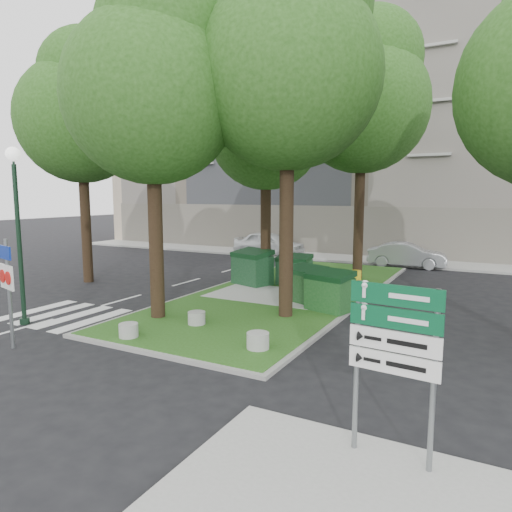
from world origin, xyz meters
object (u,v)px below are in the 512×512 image
Objects in this scene: tree_street_left at (83,108)px; traffic_sign_pole at (8,279)px; litter_bin at (356,279)px; tree_median_mid at (269,121)px; bollard_right at (258,341)px; directional_sign at (395,345)px; car_white at (269,244)px; tree_median_near_right at (291,56)px; car_silver at (407,255)px; street_lamp at (17,215)px; dumpster_d at (330,291)px; dumpster_a at (252,267)px; dumpster_b at (294,270)px; tree_median_near_left at (155,79)px; bollard_mid at (197,318)px; bollard_left at (129,330)px; tree_median_far at (365,93)px; dumpster_c at (305,284)px.

tree_street_left reaches higher than traffic_sign_pole.
tree_median_mid is at bearing -169.34° from litter_bin.
bollard_right is 0.22× the size of directional_sign.
car_white is (-2.13, 19.13, -1.03)m from traffic_sign_pole.
car_silver is (1.41, 12.55, -7.31)m from tree_median_near_right.
tree_median_mid is 11.54m from car_white.
dumpster_d is at bearing 35.51° from street_lamp.
bollard_right is at bearing -42.13° from dumpster_a.
litter_bin is at bearing 7.30° from dumpster_b.
dumpster_d is at bearing 36.43° from tree_median_near_left.
car_white reaches higher than bollard_mid.
bollard_right is (3.51, 0.83, 0.02)m from bollard_left.
tree_street_left is at bearing -142.55° from dumpster_a.
bollard_mid is at bearing 151.11° from directional_sign.
tree_median_mid is at bearing -136.85° from tree_median_far.
dumpster_c is 3.25× the size of bollard_mid.
car_silver is (8.33, 16.88, -2.67)m from street_lamp.
tree_median_near_left is 1.05× the size of tree_median_mid.
dumpster_d reaches higher than dumpster_b.
tree_median_mid reaches higher than street_lamp.
tree_median_mid is at bearing 123.69° from tree_median_near_right.
tree_street_left is 18.02m from directional_sign.
tree_street_left reaches higher than dumpster_a.
traffic_sign_pole is (-2.16, -10.39, -5.16)m from tree_median_mid.
tree_median_far is 4.21× the size of traffic_sign_pole.
dumpster_a is at bearing 163.90° from dumpster_d.
bollard_left is at bearing -74.27° from tree_median_near_left.
tree_street_left is 7.58× the size of dumpster_b.
street_lamp is (3.59, -5.83, -4.31)m from tree_street_left.
tree_median_near_left is at bearing 82.46° from traffic_sign_pole.
tree_street_left is at bearing -158.20° from tree_median_mid.
tree_median_near_right is at bearing 100.43° from bollard_right.
tree_median_near_left is 0.88× the size of tree_median_far.
car_white is at bearing 103.99° from tree_median_near_left.
dumpster_a is 13.24m from directional_sign.
street_lamp reaches higher than bollard_left.
tree_median_mid is at bearing 114.93° from bollard_right.
traffic_sign_pole is at bearing -155.27° from bollard_right.
bollard_right is 2.82m from bollard_mid.
car_silver is at bearing 102.83° from dumpster_d.
tree_median_far is 14.41m from bollard_left.
dumpster_d is at bearing -1.22° from tree_street_left.
dumpster_d is 11.31m from car_silver.
directional_sign reaches higher than bollard_mid.
bollard_left is (-1.05, -8.79, -0.44)m from dumpster_b.
dumpster_c is at bearing 99.30° from bollard_right.
bollard_right is 1.08× the size of bollard_mid.
bollard_mid is at bearing -110.17° from litter_bin.
tree_median_near_right is 7.90× the size of dumpster_b.
traffic_sign_pole reaches higher than directional_sign.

